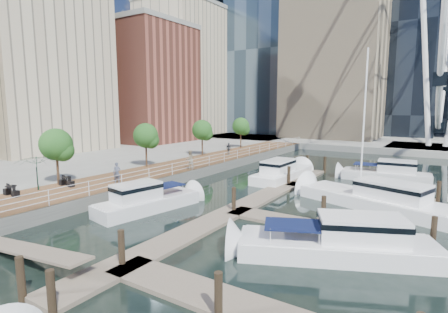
% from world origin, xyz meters
% --- Properties ---
extents(ground, '(520.00, 520.00, 0.00)m').
position_xyz_m(ground, '(0.00, 0.00, 0.00)').
color(ground, black).
rests_on(ground, ground).
extents(boardwalk, '(6.00, 60.00, 1.00)m').
position_xyz_m(boardwalk, '(-9.00, 15.00, 0.50)').
color(boardwalk, brown).
rests_on(boardwalk, ground).
extents(seawall, '(0.25, 60.00, 1.00)m').
position_xyz_m(seawall, '(-6.00, 15.00, 0.50)').
color(seawall, '#595954').
rests_on(seawall, ground).
extents(land_inland, '(48.00, 90.00, 1.00)m').
position_xyz_m(land_inland, '(-36.00, 15.00, 0.50)').
color(land_inland, gray).
rests_on(land_inland, ground).
extents(land_far, '(200.00, 114.00, 1.00)m').
position_xyz_m(land_far, '(0.00, 102.00, 0.50)').
color(land_far, gray).
rests_on(land_far, ground).
extents(pier, '(14.00, 12.00, 1.00)m').
position_xyz_m(pier, '(14.00, 52.00, 0.50)').
color(pier, gray).
rests_on(pier, ground).
extents(railing, '(0.10, 60.00, 1.05)m').
position_xyz_m(railing, '(-6.10, 15.00, 1.52)').
color(railing, white).
rests_on(railing, boardwalk).
extents(floating_docks, '(16.00, 34.00, 2.60)m').
position_xyz_m(floating_docks, '(7.97, 9.98, 0.49)').
color(floating_docks, '#6D6051').
rests_on(floating_docks, ground).
extents(midrise_condos, '(19.00, 67.00, 28.00)m').
position_xyz_m(midrise_condos, '(-33.57, 26.82, 13.42)').
color(midrise_condos, '#BCAD8E').
rests_on(midrise_condos, ground).
extents(street_trees, '(2.60, 42.60, 4.60)m').
position_xyz_m(street_trees, '(-11.40, 14.00, 4.29)').
color(street_trees, '#3F2B1C').
rests_on(street_trees, ground).
extents(yacht_foreground, '(10.67, 6.80, 2.15)m').
position_xyz_m(yacht_foreground, '(11.04, 4.44, 0.00)').
color(yacht_foreground, white).
rests_on(yacht_foreground, ground).
extents(pedestrian_near, '(0.76, 0.67, 1.74)m').
position_xyz_m(pedestrian_near, '(-7.72, 6.93, 1.87)').
color(pedestrian_near, '#4D5267').
rests_on(pedestrian_near, boardwalk).
extents(pedestrian_mid, '(1.08, 1.17, 1.94)m').
position_xyz_m(pedestrian_mid, '(-6.68, 15.37, 1.97)').
color(pedestrian_mid, gray).
rests_on(pedestrian_mid, boardwalk).
extents(pedestrian_far, '(0.96, 0.56, 1.54)m').
position_xyz_m(pedestrian_far, '(-8.86, 26.43, 1.77)').
color(pedestrian_far, '#31353D').
rests_on(pedestrian_far, boardwalk).
extents(moored_yachts, '(26.24, 38.08, 11.50)m').
position_xyz_m(moored_yachts, '(10.41, 13.30, 0.00)').
color(moored_yachts, white).
rests_on(moored_yachts, ground).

